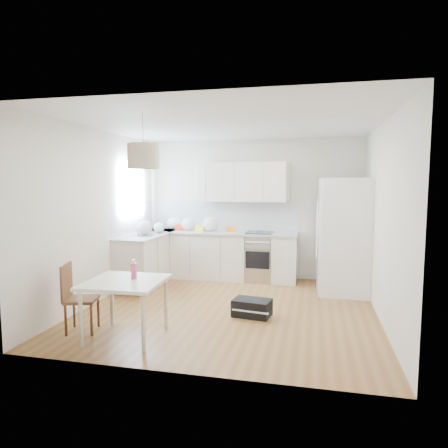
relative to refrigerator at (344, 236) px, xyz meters
name	(u,v)px	position (x,y,z in m)	size (l,w,h in m)	color
floor	(230,308)	(-1.70, -1.31, -0.97)	(4.20, 4.20, 0.00)	brown
ceiling	(230,124)	(-1.70, -1.31, 1.73)	(4.20, 4.20, 0.00)	white
wall_back	(252,209)	(-1.70, 0.79, 0.38)	(4.20, 4.20, 0.00)	beige
wall_left	(99,216)	(-3.80, -1.31, 0.38)	(4.20, 4.20, 0.00)	beige
wall_right	(383,221)	(0.40, -1.31, 0.38)	(4.20, 4.20, 0.00)	beige
window_glassblock	(132,189)	(-3.79, -0.16, 0.78)	(0.02, 1.00, 1.00)	#BFE0F9
cabinets_back	(219,256)	(-2.30, 0.49, -0.53)	(3.00, 0.60, 0.88)	silver
cabinets_left	(149,259)	(-3.50, -0.11, -0.53)	(0.60, 1.80, 0.88)	silver
counter_back	(219,233)	(-2.30, 0.49, -0.07)	(3.02, 0.64, 0.04)	#A8ABAD
counter_left	(149,235)	(-3.50, -0.11, -0.07)	(0.64, 1.82, 0.04)	#A8ABAD
backsplash_back	(222,215)	(-2.30, 0.78, 0.24)	(3.00, 0.01, 0.58)	white
backsplash_left	(134,218)	(-3.80, -0.11, 0.24)	(0.01, 1.80, 0.58)	white
upper_cabinets	(243,182)	(-1.85, 0.63, 0.90)	(1.70, 0.32, 0.75)	silver
range_oven	(260,258)	(-1.50, 0.49, -0.53)	(0.50, 0.61, 0.88)	#B3B6B8
sink	(147,234)	(-3.50, -0.16, -0.06)	(0.50, 0.80, 0.16)	#B3B6B8
refrigerator	(344,236)	(0.00, 0.00, 0.00)	(0.92, 0.97, 1.94)	white
dining_table	(125,286)	(-2.69, -2.68, -0.34)	(0.92, 0.92, 0.70)	beige
dining_chair	(82,298)	(-3.32, -2.62, -0.54)	(0.36, 0.36, 0.87)	#452B14
drink_bottle	(134,269)	(-2.62, -2.60, -0.15)	(0.07, 0.07, 0.24)	#D53B7A
gym_bag	(252,308)	(-1.33, -1.58, -0.85)	(0.51, 0.34, 0.24)	black
pendant_lamp	(143,156)	(-2.50, -2.51, 1.21)	(0.38, 0.38, 0.29)	#B9AE8E
grocery_bag_a	(174,224)	(-3.25, 0.58, 0.07)	(0.28, 0.24, 0.25)	silver
grocery_bag_b	(188,224)	(-2.94, 0.54, 0.07)	(0.27, 0.23, 0.24)	silver
grocery_bag_c	(210,224)	(-2.47, 0.50, 0.09)	(0.31, 0.26, 0.28)	silver
grocery_bag_d	(159,228)	(-3.38, 0.10, 0.04)	(0.21, 0.18, 0.19)	silver
grocery_bag_e	(144,227)	(-3.52, -0.26, 0.08)	(0.29, 0.25, 0.27)	silver
snack_orange	(231,229)	(-2.06, 0.47, 0.01)	(0.17, 0.11, 0.12)	orange
snack_yellow	(200,228)	(-2.68, 0.48, 0.01)	(0.17, 0.11, 0.12)	yellow
snack_red	(179,227)	(-3.13, 0.55, 0.01)	(0.17, 0.11, 0.12)	red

